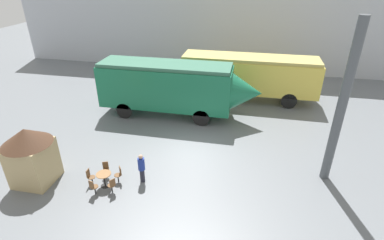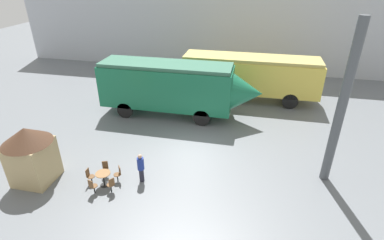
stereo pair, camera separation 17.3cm
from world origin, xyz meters
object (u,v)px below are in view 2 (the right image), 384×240
Objects in this scene: cafe_chair_0 at (89,175)px; visitor_person at (141,167)px; cafe_table_near at (103,176)px; ticket_kiosk at (30,152)px; streamlined_locomotive at (177,86)px; passenger_coach_vintage at (250,74)px.

cafe_chair_0 is 2.57m from visitor_person.
ticket_kiosk is at bearing -174.94° from cafe_table_near.
streamlined_locomotive is 8.85m from cafe_chair_0.
cafe_chair_0 is (-2.31, -8.37, -1.75)m from streamlined_locomotive.
cafe_table_near is (-6.39, -12.43, -1.57)m from passenger_coach_vintage.
cafe_table_near is 0.25× the size of ticket_kiosk.
cafe_table_near is at bearing 5.06° from ticket_kiosk.
passenger_coach_vintage is 3.52× the size of ticket_kiosk.
cafe_table_near is 3.71m from ticket_kiosk.
streamlined_locomotive is 8.66m from cafe_table_near.
ticket_kiosk is (-5.10, -8.66, -0.58)m from streamlined_locomotive.
visitor_person reaches higher than cafe_chair_0.
ticket_kiosk reaches higher than cafe_table_near.
passenger_coach_vintage is 14.44m from cafe_chair_0.
ticket_kiosk is at bearing -120.52° from streamlined_locomotive.
visitor_person is (2.43, 0.75, 0.35)m from cafe_chair_0.
ticket_kiosk is (-3.53, -0.31, 1.13)m from cafe_table_near.
cafe_table_near is at bearing 0.00° from cafe_chair_0.
visitor_person is (-4.69, -11.71, -1.26)m from passenger_coach_vintage.
streamlined_locomotive reaches higher than cafe_chair_0.
passenger_coach_vintage reaches higher than ticket_kiosk.
streamlined_locomotive is at bearing 90.89° from visitor_person.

